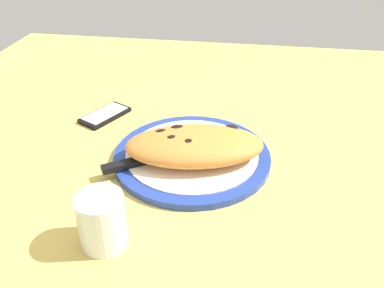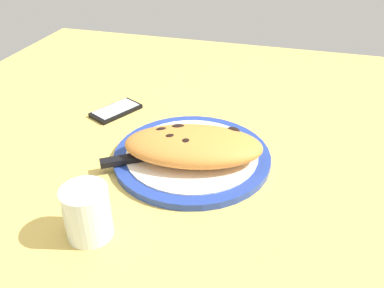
% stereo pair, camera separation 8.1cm
% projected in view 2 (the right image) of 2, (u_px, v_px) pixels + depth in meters
% --- Properties ---
extents(ground_plane, '(1.50, 1.50, 0.03)m').
position_uv_depth(ground_plane, '(192.00, 165.00, 0.84)').
color(ground_plane, '#DBB756').
extents(plate, '(0.32, 0.32, 0.02)m').
position_uv_depth(plate, '(192.00, 156.00, 0.83)').
color(plate, '#233D99').
rests_on(plate, ground_plane).
extents(calzone, '(0.30, 0.19, 0.06)m').
position_uv_depth(calzone, '(193.00, 145.00, 0.79)').
color(calzone, orange).
rests_on(calzone, plate).
extents(fork, '(0.17, 0.02, 0.00)m').
position_uv_depth(fork, '(193.00, 135.00, 0.88)').
color(fork, silver).
rests_on(fork, plate).
extents(knife, '(0.20, 0.14, 0.01)m').
position_uv_depth(knife, '(140.00, 157.00, 0.80)').
color(knife, silver).
rests_on(knife, plate).
extents(smartphone, '(0.11, 0.14, 0.01)m').
position_uv_depth(smartphone, '(116.00, 110.00, 1.01)').
color(smartphone, black).
rests_on(smartphone, ground_plane).
extents(water_glass, '(0.07, 0.07, 0.09)m').
position_uv_depth(water_glass, '(88.00, 215.00, 0.64)').
color(water_glass, silver).
rests_on(water_glass, ground_plane).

